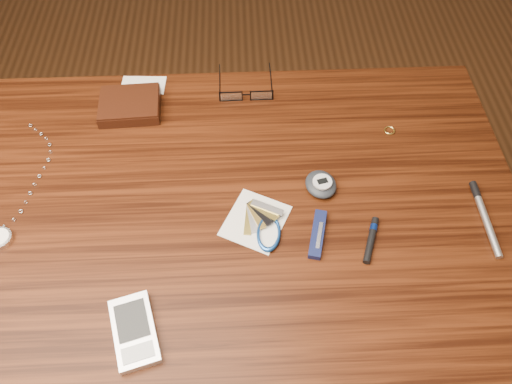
% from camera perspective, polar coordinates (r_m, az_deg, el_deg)
% --- Properties ---
extents(ground, '(3.80, 3.80, 0.00)m').
position_cam_1_polar(ground, '(1.53, -1.44, -17.73)').
color(ground, '#472814').
rests_on(ground, ground).
extents(desk, '(1.00, 0.70, 0.75)m').
position_cam_1_polar(desk, '(0.94, -2.25, -5.50)').
color(desk, '#331508').
rests_on(desk, ground).
extents(wallet_and_card, '(0.13, 0.15, 0.03)m').
position_cam_1_polar(wallet_and_card, '(1.03, -14.20, 9.64)').
color(wallet_and_card, black).
rests_on(wallet_and_card, desk).
extents(eyeglasses, '(0.11, 0.11, 0.02)m').
position_cam_1_polar(eyeglasses, '(1.02, -1.13, 11.13)').
color(eyeglasses, black).
rests_on(eyeglasses, desk).
extents(gold_ring, '(0.03, 0.03, 0.00)m').
position_cam_1_polar(gold_ring, '(1.00, 15.01, 6.81)').
color(gold_ring, '#E0C55E').
rests_on(gold_ring, desk).
extents(pocket_watch, '(0.07, 0.28, 0.01)m').
position_cam_1_polar(pocket_watch, '(0.92, -27.02, -4.26)').
color(pocket_watch, silver).
rests_on(pocket_watch, desk).
extents(pda_phone, '(0.09, 0.12, 0.02)m').
position_cam_1_polar(pda_phone, '(0.77, -13.73, -15.17)').
color(pda_phone, silver).
rests_on(pda_phone, desk).
extents(pedometer, '(0.07, 0.07, 0.03)m').
position_cam_1_polar(pedometer, '(0.88, 7.43, 0.90)').
color(pedometer, black).
rests_on(pedometer, desk).
extents(notepad_keys, '(0.13, 0.13, 0.01)m').
position_cam_1_polar(notepad_keys, '(0.83, 0.73, -3.83)').
color(notepad_keys, silver).
rests_on(notepad_keys, desk).
extents(pocket_knife, '(0.04, 0.09, 0.01)m').
position_cam_1_polar(pocket_knife, '(0.83, 7.05, -4.81)').
color(pocket_knife, '#0C133C').
rests_on(pocket_knife, desk).
extents(silver_pen, '(0.01, 0.15, 0.01)m').
position_cam_1_polar(silver_pen, '(0.93, 24.53, -2.13)').
color(silver_pen, '#B1B1B6').
rests_on(silver_pen, desk).
extents(black_blue_pen, '(0.04, 0.08, 0.01)m').
position_cam_1_polar(black_blue_pen, '(0.84, 13.04, -5.19)').
color(black_blue_pen, black).
rests_on(black_blue_pen, desk).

